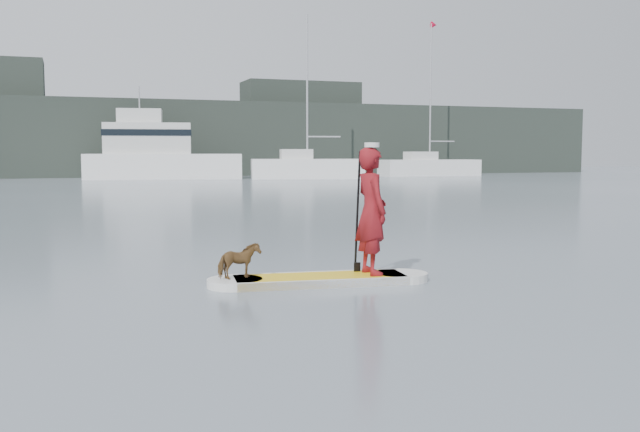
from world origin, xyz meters
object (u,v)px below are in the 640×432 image
object	(u,v)px
sailboat_e	(306,167)
sailboat_f	(429,166)
motor_yacht_a	(157,153)
paddler	(371,211)
dog	(239,261)
paddleboard	(320,280)

from	to	relation	value
sailboat_e	sailboat_f	size ratio (longest dim) A/B	0.96
motor_yacht_a	paddler	bearing A→B (deg)	-82.84
dog	sailboat_e	bearing A→B (deg)	-33.38
paddler	sailboat_e	xyz separation A→B (m)	(12.21, 39.64, -0.22)
paddleboard	sailboat_f	distance (m)	48.12
paddler	sailboat_f	world-z (taller)	sailboat_f
sailboat_e	dog	bearing A→B (deg)	-97.97
paddler	sailboat_f	xyz separation A→B (m)	(23.35, 41.74, -0.23)
paddleboard	dog	bearing A→B (deg)	-180.00
sailboat_f	dog	bearing A→B (deg)	-121.49
sailboat_f	paddleboard	bearing A→B (deg)	-120.20
motor_yacht_a	paddleboard	bearing A→B (deg)	-83.89
dog	motor_yacht_a	xyz separation A→B (m)	(3.85, 42.37, 1.47)
dog	motor_yacht_a	bearing A→B (deg)	-18.79
paddleboard	motor_yacht_a	bearing A→B (deg)	93.91
paddleboard	paddler	world-z (taller)	paddler
paddleboard	paddler	size ratio (longest dim) A/B	1.75
sailboat_e	motor_yacht_a	distance (m)	10.79
paddler	motor_yacht_a	size ratio (longest dim) A/B	0.17
paddleboard	motor_yacht_a	size ratio (longest dim) A/B	0.29
paddler	paddleboard	bearing A→B (deg)	81.44
sailboat_e	motor_yacht_a	xyz separation A→B (m)	(-10.31, 2.99, 1.00)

